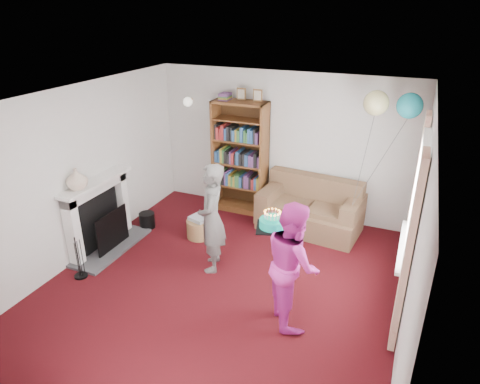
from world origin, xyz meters
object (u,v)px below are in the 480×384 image
at_px(person_magenta, 293,263).
at_px(birthday_cake, 272,223).
at_px(bookcase, 241,158).
at_px(person_striped, 212,218).
at_px(sofa, 311,210).

bearing_deg(person_magenta, birthday_cake, 27.05).
xyz_separation_m(bookcase, person_striped, (0.39, -1.94, -0.19)).
bearing_deg(person_striped, sofa, 129.17).
relative_size(person_striped, birthday_cake, 4.32).
height_order(bookcase, birthday_cake, bookcase).
xyz_separation_m(person_striped, person_magenta, (1.33, -0.61, -0.02)).
bearing_deg(birthday_cake, bookcase, 120.60).
relative_size(bookcase, person_striped, 1.40).
relative_size(sofa, person_magenta, 1.06).
distance_m(person_striped, person_magenta, 1.46).
relative_size(bookcase, sofa, 1.36).
bearing_deg(sofa, person_magenta, -75.56).
distance_m(person_striped, birthday_cake, 1.14).
bearing_deg(bookcase, person_striped, -78.75).
relative_size(sofa, birthday_cake, 4.45).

